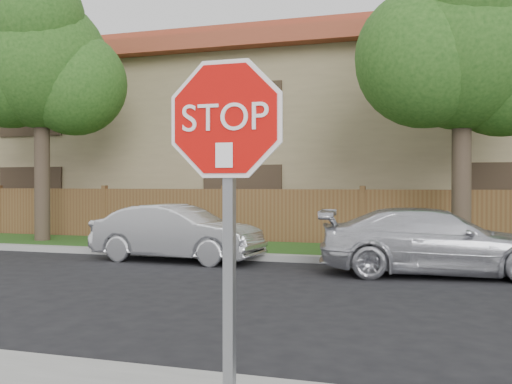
% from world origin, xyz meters
% --- Properties ---
extents(ground, '(90.00, 90.00, 0.00)m').
position_xyz_m(ground, '(0.00, 0.00, 0.00)').
color(ground, black).
rests_on(ground, ground).
extents(far_curb, '(70.00, 0.30, 0.15)m').
position_xyz_m(far_curb, '(0.00, 8.15, 0.07)').
color(far_curb, gray).
rests_on(far_curb, ground).
extents(grass_strip, '(70.00, 3.00, 0.12)m').
position_xyz_m(grass_strip, '(0.00, 9.80, 0.06)').
color(grass_strip, '#1E4714').
rests_on(grass_strip, ground).
extents(fence, '(70.00, 0.12, 1.60)m').
position_xyz_m(fence, '(0.00, 11.40, 0.80)').
color(fence, brown).
rests_on(fence, ground).
extents(apartment_building, '(35.20, 9.20, 7.20)m').
position_xyz_m(apartment_building, '(0.00, 17.00, 3.53)').
color(apartment_building, '#877753').
rests_on(apartment_building, ground).
extents(tree_left, '(4.80, 3.90, 7.78)m').
position_xyz_m(tree_left, '(-8.98, 9.57, 5.22)').
color(tree_left, '#382B21').
rests_on(tree_left, ground).
extents(tree_mid, '(4.80, 3.90, 7.35)m').
position_xyz_m(tree_mid, '(2.52, 9.57, 4.87)').
color(tree_mid, '#382B21').
rests_on(tree_mid, ground).
extents(stop_sign, '(1.01, 0.13, 2.55)m').
position_xyz_m(stop_sign, '(0.93, -1.48, 1.83)').
color(stop_sign, gray).
rests_on(stop_sign, sidewalk_near).
extents(sedan_left, '(3.96, 1.59, 1.28)m').
position_xyz_m(sedan_left, '(-3.63, 7.44, 0.64)').
color(sedan_left, silver).
rests_on(sedan_left, ground).
extents(sedan_right, '(4.63, 2.40, 1.28)m').
position_xyz_m(sedan_right, '(1.98, 7.06, 0.64)').
color(sedan_right, silver).
rests_on(sedan_right, ground).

